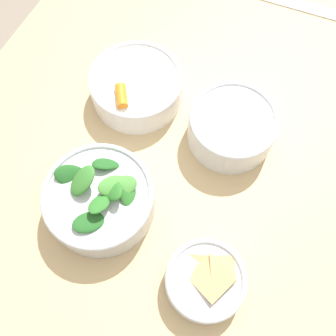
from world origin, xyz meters
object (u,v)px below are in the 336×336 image
bowl_carrots (137,86)px  bowl_beans_hotdog (231,128)px  bowl_greens (100,199)px  ruler (316,10)px  bowl_cookies (206,279)px

bowl_carrots → bowl_beans_hotdog: bearing=-2.9°
bowl_carrots → bowl_beans_hotdog: (0.20, -0.01, -0.00)m
bowl_carrots → bowl_beans_hotdog: bowl_carrots is taller
bowl_greens → ruler: (0.21, 0.59, -0.04)m
bowl_greens → ruler: bearing=70.2°
bowl_greens → ruler: 0.63m
bowl_greens → bowl_beans_hotdog: size_ratio=1.15×
bowl_carrots → ruler: 0.45m
bowl_greens → bowl_cookies: (0.21, -0.04, -0.01)m
ruler → bowl_greens: bearing=-109.8°
bowl_cookies → ruler: bearing=89.4°
bowl_carrots → ruler: bowl_carrots is taller
bowl_greens → ruler: bowl_greens is taller
bowl_beans_hotdog → bowl_greens: bearing=-124.5°
bowl_greens → bowl_cookies: 0.21m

